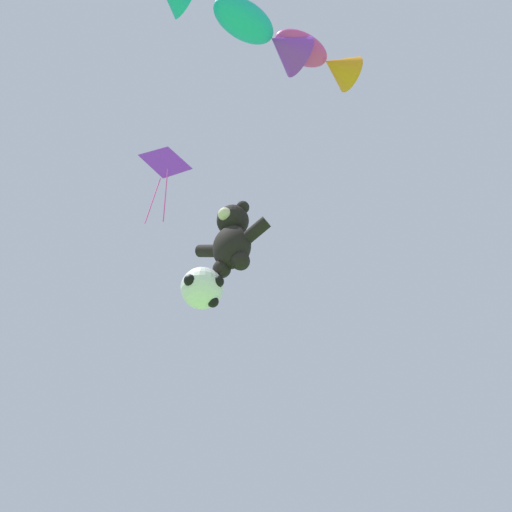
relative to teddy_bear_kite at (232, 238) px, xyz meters
name	(u,v)px	position (x,y,z in m)	size (l,w,h in m)	color
teddy_bear_kite	(232,238)	(0.00, 0.00, 0.00)	(1.88, 0.83, 1.91)	black
soccer_ball_kite	(202,288)	(-0.59, -0.16, -1.21)	(0.97, 0.96, 0.89)	white
fish_kite_magenta	(320,58)	(2.74, -0.50, 4.07)	(1.76, 2.26, 0.92)	#E53F9E
fish_kite_teal	(265,34)	(2.03, -1.84, 3.79)	(1.78, 2.49, 1.04)	#19ADB2
diamond_kite	(165,166)	(-2.30, -0.08, 3.75)	(0.98, 1.20, 3.16)	purple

